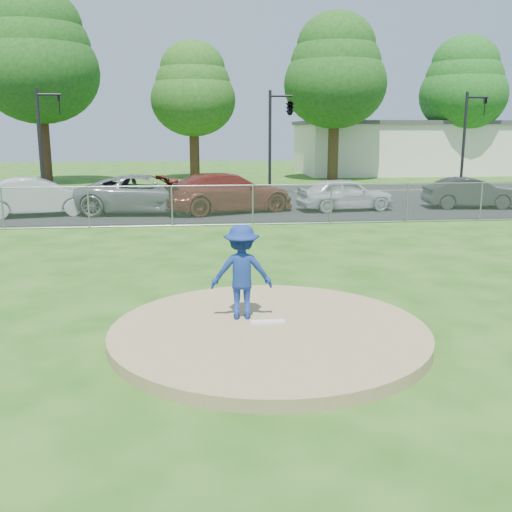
{
  "coord_description": "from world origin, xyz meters",
  "views": [
    {
      "loc": [
        -1.25,
        -9.12,
        3.45
      ],
      "look_at": [
        0.0,
        2.0,
        1.0
      ],
      "focal_mm": 40.0,
      "sensor_mm": 36.0,
      "label": 1
    }
  ],
  "objects_px": {
    "tree_right": "(335,71)",
    "traffic_signal_right": "(468,133)",
    "tree_far_right": "(464,84)",
    "parked_car_white": "(37,197)",
    "parked_car_darkred": "(228,192)",
    "parked_car_charcoal": "(471,193)",
    "parked_car_gray": "(147,194)",
    "tree_left": "(37,56)",
    "pitcher": "(242,272)",
    "traffic_cone": "(98,206)",
    "parked_car_pearl": "(345,194)",
    "commercial_building": "(397,147)",
    "traffic_signal_left": "(44,133)",
    "traffic_signal_center": "(288,109)",
    "tree_center": "(193,89)"
  },
  "relations": [
    {
      "from": "traffic_signal_left",
      "to": "parked_car_darkred",
      "type": "height_order",
      "value": "traffic_signal_left"
    },
    {
      "from": "parked_car_white",
      "to": "commercial_building",
      "type": "bearing_deg",
      "value": -60.09
    },
    {
      "from": "traffic_signal_left",
      "to": "traffic_cone",
      "type": "relative_size",
      "value": 7.51
    },
    {
      "from": "tree_far_right",
      "to": "traffic_cone",
      "type": "distance_m",
      "value": 32.67
    },
    {
      "from": "parked_car_darkred",
      "to": "parked_car_pearl",
      "type": "distance_m",
      "value": 5.24
    },
    {
      "from": "parked_car_white",
      "to": "parked_car_gray",
      "type": "height_order",
      "value": "parked_car_gray"
    },
    {
      "from": "pitcher",
      "to": "parked_car_white",
      "type": "distance_m",
      "value": 16.53
    },
    {
      "from": "tree_left",
      "to": "traffic_signal_left",
      "type": "height_order",
      "value": "tree_left"
    },
    {
      "from": "tree_far_right",
      "to": "traffic_cone",
      "type": "xyz_separation_m",
      "value": [
        -25.2,
        -19.68,
        -6.68
      ]
    },
    {
      "from": "traffic_signal_right",
      "to": "parked_car_pearl",
      "type": "bearing_deg",
      "value": -143.82
    },
    {
      "from": "commercial_building",
      "to": "parked_car_charcoal",
      "type": "bearing_deg",
      "value": -101.51
    },
    {
      "from": "commercial_building",
      "to": "traffic_signal_center",
      "type": "height_order",
      "value": "traffic_signal_center"
    },
    {
      "from": "tree_right",
      "to": "parked_car_white",
      "type": "bearing_deg",
      "value": -135.13
    },
    {
      "from": "parked_car_white",
      "to": "parked_car_gray",
      "type": "relative_size",
      "value": 0.81
    },
    {
      "from": "parked_car_darkred",
      "to": "parked_car_charcoal",
      "type": "xyz_separation_m",
      "value": [
        11.18,
        0.13,
        -0.16
      ]
    },
    {
      "from": "parked_car_darkred",
      "to": "parked_car_white",
      "type": "bearing_deg",
      "value": 72.59
    },
    {
      "from": "traffic_signal_left",
      "to": "parked_car_white",
      "type": "height_order",
      "value": "traffic_signal_left"
    },
    {
      "from": "tree_center",
      "to": "parked_car_pearl",
      "type": "height_order",
      "value": "tree_center"
    },
    {
      "from": "tree_right",
      "to": "parked_car_darkred",
      "type": "bearing_deg",
      "value": -118.01
    },
    {
      "from": "traffic_signal_center",
      "to": "traffic_signal_right",
      "type": "relative_size",
      "value": 1.0
    },
    {
      "from": "traffic_cone",
      "to": "parked_car_charcoal",
      "type": "relative_size",
      "value": 0.18
    },
    {
      "from": "tree_right",
      "to": "parked_car_gray",
      "type": "distance_m",
      "value": 21.46
    },
    {
      "from": "commercial_building",
      "to": "parked_car_gray",
      "type": "bearing_deg",
      "value": -130.65
    },
    {
      "from": "parked_car_white",
      "to": "parked_car_charcoal",
      "type": "height_order",
      "value": "parked_car_white"
    },
    {
      "from": "parked_car_white",
      "to": "parked_car_darkred",
      "type": "bearing_deg",
      "value": -102.24
    },
    {
      "from": "traffic_cone",
      "to": "parked_car_pearl",
      "type": "distance_m",
      "value": 10.73
    },
    {
      "from": "tree_left",
      "to": "pitcher",
      "type": "relative_size",
      "value": 7.46
    },
    {
      "from": "tree_center",
      "to": "parked_car_charcoal",
      "type": "relative_size",
      "value": 2.36
    },
    {
      "from": "pitcher",
      "to": "parked_car_charcoal",
      "type": "distance_m",
      "value": 19.3
    },
    {
      "from": "tree_right",
      "to": "pitcher",
      "type": "bearing_deg",
      "value": -106.67
    },
    {
      "from": "parked_car_white",
      "to": "parked_car_pearl",
      "type": "relative_size",
      "value": 1.12
    },
    {
      "from": "tree_center",
      "to": "parked_car_pearl",
      "type": "xyz_separation_m",
      "value": [
        6.53,
        -18.37,
        -5.74
      ]
    },
    {
      "from": "traffic_signal_center",
      "to": "traffic_cone",
      "type": "relative_size",
      "value": 7.51
    },
    {
      "from": "tree_right",
      "to": "traffic_signal_right",
      "type": "distance_m",
      "value": 12.08
    },
    {
      "from": "traffic_signal_right",
      "to": "parked_car_white",
      "type": "height_order",
      "value": "traffic_signal_right"
    },
    {
      "from": "parked_car_darkred",
      "to": "parked_car_pearl",
      "type": "xyz_separation_m",
      "value": [
        5.24,
        0.0,
        -0.13
      ]
    },
    {
      "from": "traffic_cone",
      "to": "parked_car_charcoal",
      "type": "xyz_separation_m",
      "value": [
        16.67,
        0.44,
        0.31
      ]
    },
    {
      "from": "traffic_signal_center",
      "to": "parked_car_gray",
      "type": "distance_m",
      "value": 10.25
    },
    {
      "from": "traffic_signal_center",
      "to": "parked_car_gray",
      "type": "xyz_separation_m",
      "value": [
        -7.13,
        -6.32,
        -3.78
      ]
    },
    {
      "from": "parked_car_pearl",
      "to": "parked_car_charcoal",
      "type": "relative_size",
      "value": 1.02
    },
    {
      "from": "commercial_building",
      "to": "parked_car_gray",
      "type": "relative_size",
      "value": 2.78
    },
    {
      "from": "parked_car_white",
      "to": "parked_car_darkred",
      "type": "height_order",
      "value": "parked_car_darkred"
    },
    {
      "from": "parked_car_pearl",
      "to": "tree_left",
      "type": "bearing_deg",
      "value": 39.79
    },
    {
      "from": "parked_car_darkred",
      "to": "traffic_signal_right",
      "type": "bearing_deg",
      "value": -84.38
    },
    {
      "from": "tree_right",
      "to": "parked_car_darkred",
      "type": "xyz_separation_m",
      "value": [
        -8.71,
        -16.37,
        -6.79
      ]
    },
    {
      "from": "traffic_cone",
      "to": "parked_car_gray",
      "type": "bearing_deg",
      "value": 10.22
    },
    {
      "from": "commercial_building",
      "to": "parked_car_white",
      "type": "xyz_separation_m",
      "value": [
        -23.66,
        -22.58,
        -1.36
      ]
    },
    {
      "from": "commercial_building",
      "to": "parked_car_gray",
      "type": "xyz_separation_m",
      "value": [
        -19.16,
        -22.32,
        -1.33
      ]
    },
    {
      "from": "parked_car_charcoal",
      "to": "parked_car_white",
      "type": "bearing_deg",
      "value": 97.24
    },
    {
      "from": "tree_right",
      "to": "tree_far_right",
      "type": "bearing_deg",
      "value": 15.26
    }
  ]
}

